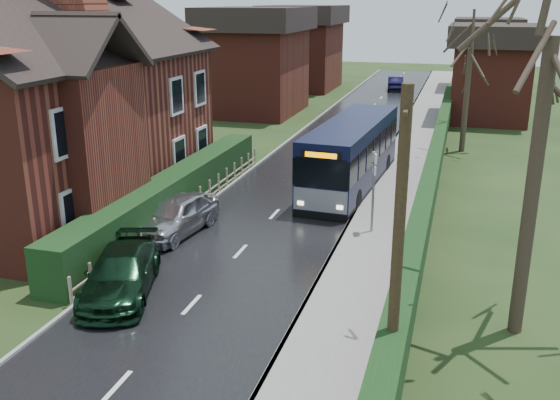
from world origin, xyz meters
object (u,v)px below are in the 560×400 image
(bus, at_px, (351,155))
(telegraph_pole, at_px, (397,256))
(brick_house, at_px, (53,99))
(bus_stop_sign, at_px, (374,181))
(car_green, at_px, (121,274))
(car_silver, at_px, (176,215))

(bus, relative_size, telegraph_pole, 1.49)
(brick_house, bearing_deg, bus_stop_sign, 0.45)
(car_green, bearing_deg, bus_stop_sign, 29.62)
(brick_house, height_order, car_silver, brick_house)
(telegraph_pole, bearing_deg, car_silver, 135.23)
(car_green, xyz_separation_m, bus_stop_sign, (6.22, 6.79, 1.39))
(car_green, xyz_separation_m, telegraph_pole, (8.02, -3.09, 2.75))
(brick_house, xyz_separation_m, car_silver, (5.93, -1.78, -3.67))
(car_green, relative_size, bus_stop_sign, 1.43)
(bus, bearing_deg, car_green, -105.48)
(car_green, distance_m, bus_stop_sign, 9.31)
(car_silver, xyz_separation_m, car_green, (0.58, -4.91, -0.06))
(car_green, bearing_deg, brick_house, 116.36)
(car_silver, distance_m, car_green, 4.95)
(telegraph_pole, bearing_deg, brick_house, 144.24)
(bus, xyz_separation_m, car_green, (-4.41, -12.60, -0.84))
(bus, relative_size, car_silver, 2.42)
(car_silver, distance_m, bus_stop_sign, 7.18)
(car_silver, bearing_deg, bus_stop_sign, 22.63)
(brick_house, relative_size, car_silver, 3.54)
(car_silver, bearing_deg, car_green, -76.00)
(car_silver, bearing_deg, telegraph_pole, -35.71)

